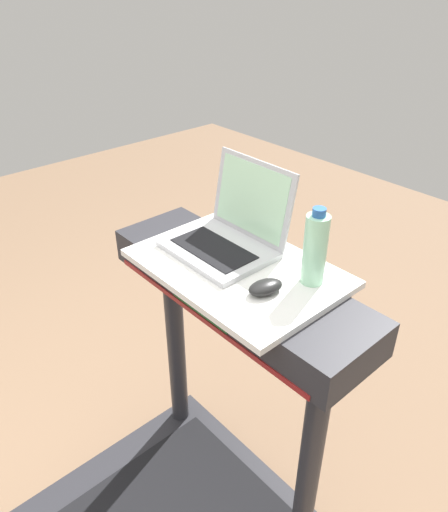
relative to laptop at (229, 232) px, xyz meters
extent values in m
cylinder|color=#28282D|center=(-0.25, -0.05, -0.58)|extent=(0.07, 0.07, 0.80)
cylinder|color=#28282D|center=(0.43, -0.05, -0.58)|extent=(0.07, 0.07, 0.80)
cube|color=#28282D|center=(0.09, -0.05, -0.13)|extent=(0.90, 0.28, 0.11)
cube|color=#0C3F19|center=(0.09, -0.19, -0.13)|extent=(0.24, 0.01, 0.06)
cube|color=maroon|center=(0.09, -0.19, -0.17)|extent=(0.81, 0.00, 0.02)
cube|color=white|center=(0.09, -0.05, -0.06)|extent=(0.60, 0.41, 0.02)
cube|color=#B7B7BC|center=(0.00, -0.05, -0.04)|extent=(0.31, 0.24, 0.02)
cube|color=black|center=(0.00, -0.06, -0.03)|extent=(0.26, 0.13, 0.00)
cube|color=#B7B7BC|center=(0.00, 0.09, 0.08)|extent=(0.31, 0.05, 0.24)
cube|color=#B2E0B7|center=(0.00, 0.09, 0.09)|extent=(0.28, 0.04, 0.21)
ellipsoid|color=black|center=(0.24, -0.09, -0.03)|extent=(0.08, 0.11, 0.03)
cylinder|color=#9EDBB2|center=(0.29, 0.04, 0.05)|extent=(0.06, 0.06, 0.20)
cylinder|color=#2659A5|center=(0.29, 0.04, 0.16)|extent=(0.04, 0.04, 0.02)
camera|label=1|loc=(0.95, -0.87, 0.70)|focal=34.02mm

